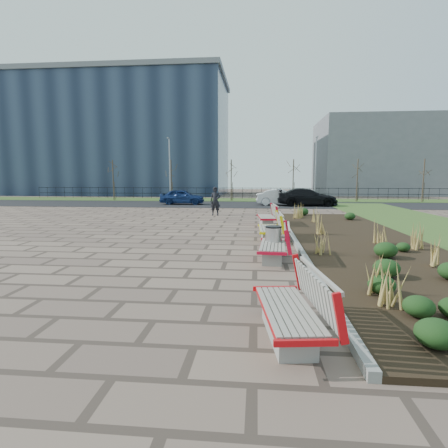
# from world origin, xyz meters

# --- Properties ---
(ground) EXTENTS (120.00, 120.00, 0.00)m
(ground) POSITION_xyz_m (0.00, 0.00, 0.00)
(ground) COLOR #735C4F
(ground) RESTS_ON ground
(planting_bed) EXTENTS (4.50, 18.00, 0.10)m
(planting_bed) POSITION_xyz_m (6.25, 5.00, 0.05)
(planting_bed) COLOR black
(planting_bed) RESTS_ON ground
(planting_curb) EXTENTS (0.16, 18.00, 0.15)m
(planting_curb) POSITION_xyz_m (3.92, 5.00, 0.07)
(planting_curb) COLOR gray
(planting_curb) RESTS_ON ground
(grass_verge_far) EXTENTS (80.00, 5.00, 0.04)m
(grass_verge_far) POSITION_xyz_m (0.00, 28.00, 0.02)
(grass_verge_far) COLOR #33511E
(grass_verge_far) RESTS_ON ground
(road) EXTENTS (80.00, 7.00, 0.02)m
(road) POSITION_xyz_m (0.00, 22.00, 0.01)
(road) COLOR black
(road) RESTS_ON ground
(bench_a) EXTENTS (1.16, 2.20, 1.00)m
(bench_a) POSITION_xyz_m (3.00, -2.89, 0.50)
(bench_a) COLOR red
(bench_a) RESTS_ON ground
(bench_b) EXTENTS (1.04, 2.16, 1.00)m
(bench_b) POSITION_xyz_m (3.00, 2.02, 0.50)
(bench_b) COLOR red
(bench_b) RESTS_ON ground
(bench_c) EXTENTS (0.95, 2.12, 1.00)m
(bench_c) POSITION_xyz_m (3.00, 5.25, 0.50)
(bench_c) COLOR #FFE90D
(bench_c) RESTS_ON ground
(bench_d) EXTENTS (1.06, 2.16, 1.00)m
(bench_d) POSITION_xyz_m (3.00, 9.20, 0.50)
(bench_d) COLOR red
(bench_d) RESTS_ON ground
(litter_bin) EXTENTS (0.47, 0.47, 0.90)m
(litter_bin) POSITION_xyz_m (3.04, 2.50, 0.45)
(litter_bin) COLOR #B2B2B7
(litter_bin) RESTS_ON ground
(pedestrian) EXTENTS (0.66, 0.45, 1.77)m
(pedestrian) POSITION_xyz_m (-0.03, 13.55, 0.88)
(pedestrian) COLOR black
(pedestrian) RESTS_ON ground
(car_blue) EXTENTS (3.82, 1.59, 1.29)m
(car_blue) POSITION_xyz_m (-3.87, 21.66, 0.67)
(car_blue) COLOR navy
(car_blue) RESTS_ON road
(car_silver) EXTENTS (4.10, 1.64, 1.33)m
(car_silver) POSITION_xyz_m (4.53, 21.53, 0.68)
(car_silver) COLOR silver
(car_silver) RESTS_ON road
(car_black) EXTENTS (4.90, 2.06, 1.41)m
(car_black) POSITION_xyz_m (6.61, 21.08, 0.73)
(car_black) COLOR black
(car_black) RESTS_ON road
(tree_a) EXTENTS (1.40, 1.40, 4.00)m
(tree_a) POSITION_xyz_m (-12.00, 26.50, 2.04)
(tree_a) COLOR #4C3D2D
(tree_a) RESTS_ON grass_verge_far
(tree_b) EXTENTS (1.40, 1.40, 4.00)m
(tree_b) POSITION_xyz_m (-6.00, 26.50, 2.04)
(tree_b) COLOR #4C3D2D
(tree_b) RESTS_ON grass_verge_far
(tree_c) EXTENTS (1.40, 1.40, 4.00)m
(tree_c) POSITION_xyz_m (0.00, 26.50, 2.04)
(tree_c) COLOR #4C3D2D
(tree_c) RESTS_ON grass_verge_far
(tree_d) EXTENTS (1.40, 1.40, 4.00)m
(tree_d) POSITION_xyz_m (6.00, 26.50, 2.04)
(tree_d) COLOR #4C3D2D
(tree_d) RESTS_ON grass_verge_far
(tree_e) EXTENTS (1.40, 1.40, 4.00)m
(tree_e) POSITION_xyz_m (12.00, 26.50, 2.04)
(tree_e) COLOR #4C3D2D
(tree_e) RESTS_ON grass_verge_far
(tree_f) EXTENTS (1.40, 1.40, 4.00)m
(tree_f) POSITION_xyz_m (18.00, 26.50, 2.04)
(tree_f) COLOR #4C3D2D
(tree_f) RESTS_ON grass_verge_far
(lamp_west) EXTENTS (0.24, 0.60, 6.00)m
(lamp_west) POSITION_xyz_m (-6.00, 26.00, 3.04)
(lamp_west) COLOR gray
(lamp_west) RESTS_ON grass_verge_far
(lamp_east) EXTENTS (0.24, 0.60, 6.00)m
(lamp_east) POSITION_xyz_m (8.00, 26.00, 3.04)
(lamp_east) COLOR gray
(lamp_east) RESTS_ON grass_verge_far
(railing_fence) EXTENTS (44.00, 0.10, 1.20)m
(railing_fence) POSITION_xyz_m (0.00, 29.50, 0.64)
(railing_fence) COLOR black
(railing_fence) RESTS_ON grass_verge_far
(building_glass) EXTENTS (40.00, 14.00, 15.00)m
(building_glass) POSITION_xyz_m (-22.00, 40.00, 7.50)
(building_glass) COLOR #192338
(building_glass) RESTS_ON ground
(building_grey) EXTENTS (18.00, 12.00, 10.00)m
(building_grey) POSITION_xyz_m (20.00, 42.00, 5.00)
(building_grey) COLOR slate
(building_grey) RESTS_ON ground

